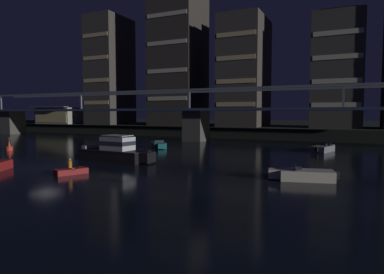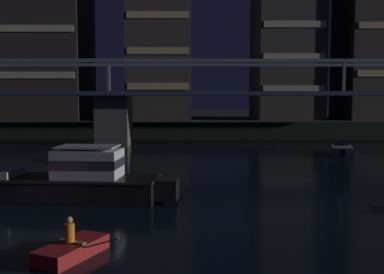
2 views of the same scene
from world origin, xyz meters
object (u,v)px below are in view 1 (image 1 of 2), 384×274
tower_west_tall (179,60)px  speedboat_mid_center (323,149)px  tower_east_tall (338,71)px  speedboat_mid_left (159,145)px  waterfront_pavilion (59,116)px  channel_buoy (9,147)px  speedboat_near_center (304,175)px  tower_west_low (110,71)px  tower_central (245,72)px  dinghy_with_paddler (71,171)px  river_bridge (196,116)px  cabin_cruiser_near_left (116,151)px

tower_west_tall → speedboat_mid_center: 46.75m
tower_east_tall → speedboat_mid_left: tower_east_tall is taller
speedboat_mid_left → waterfront_pavilion: bearing=151.2°
tower_west_tall → waterfront_pavilion: (-34.41, -4.82, -13.54)m
channel_buoy → speedboat_near_center: bearing=-6.3°
tower_west_low → tower_central: bearing=1.7°
tower_west_tall → tower_east_tall: 35.72m
dinghy_with_paddler → tower_west_low: bearing=125.5°
tower_west_low → speedboat_mid_center: 61.83m
river_bridge → cabin_cruiser_near_left: bearing=-83.5°
cabin_cruiser_near_left → dinghy_with_paddler: bearing=-79.0°
channel_buoy → dinghy_with_paddler: size_ratio=0.62×
tower_west_low → tower_central: size_ratio=1.17×
tower_east_tall → channel_buoy: (-39.33, -44.25, -13.04)m
river_bridge → dinghy_with_paddler: river_bridge is taller
speedboat_mid_center → channel_buoy: channel_buoy is taller
tower_west_low → waterfront_pavilion: 19.20m
tower_west_tall → tower_east_tall: tower_west_tall is taller
tower_west_tall → dinghy_with_paddler: (16.96, -52.51, -17.70)m
tower_east_tall → dinghy_with_paddler: (-18.45, -54.09, -13.24)m
speedboat_mid_left → tower_west_low: bearing=137.5°
tower_west_low → speedboat_mid_left: tower_west_low is taller
tower_west_tall → channel_buoy: 46.29m
waterfront_pavilion → speedboat_mid_left: waterfront_pavilion is taller
waterfront_pavilion → cabin_cruiser_near_left: (49.82, -39.70, -3.39)m
river_bridge → tower_central: size_ratio=4.34×
tower_west_tall → speedboat_near_center: (35.01, -46.96, -17.56)m
speedboat_mid_center → dinghy_with_paddler: dinghy_with_paddler is taller
tower_west_tall → waterfront_pavilion: 37.29m
tower_west_tall → dinghy_with_paddler: size_ratio=11.29×
tower_east_tall → speedboat_near_center: (-0.39, -48.54, -13.10)m
tower_west_tall → speedboat_mid_left: bearing=-67.8°
tower_central → dinghy_with_paddler: (0.48, -52.41, -13.88)m
tower_west_tall → tower_east_tall: bearing=2.6°
river_bridge → dinghy_with_paddler: bearing=-82.5°
speedboat_mid_center → tower_west_low: bearing=155.9°
river_bridge → channel_buoy: (-16.14, -25.94, -4.13)m
tower_central → speedboat_near_center: bearing=-68.4°
tower_west_low → channel_buoy: (15.72, -41.46, -15.69)m
river_bridge → tower_east_tall: bearing=38.3°
cabin_cruiser_near_left → speedboat_mid_center: cabin_cruiser_near_left is taller
tower_east_tall → waterfront_pavilion: bearing=-174.8°
river_bridge → speedboat_mid_left: (0.23, -13.84, -4.19)m
tower_east_tall → speedboat_mid_left: (-22.95, -32.15, -13.10)m
cabin_cruiser_near_left → river_bridge: bearing=96.5°
tower_central → speedboat_near_center: 52.23m
tower_central → tower_east_tall: 19.01m
speedboat_near_center → tower_central: bearing=111.6°
channel_buoy → dinghy_with_paddler: 23.08m
tower_east_tall → dinghy_with_paddler: size_ratio=8.12×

